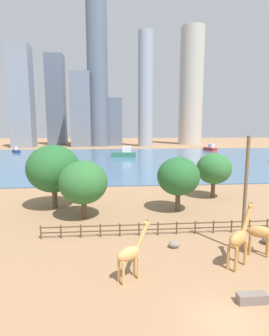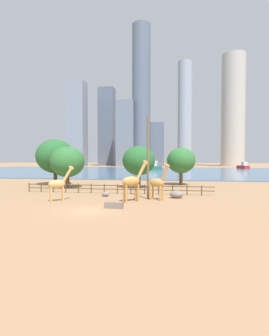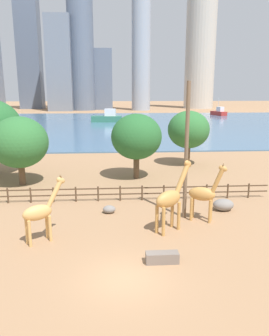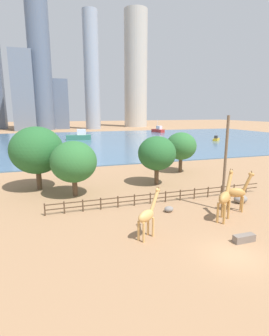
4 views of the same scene
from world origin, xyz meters
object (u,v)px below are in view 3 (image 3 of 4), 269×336
at_px(utility_pole, 186,152).
at_px(boat_barge, 107,117).
at_px(feeding_trough, 162,258).
at_px(giraffe_companion, 170,198).
at_px(boat_tug, 219,112).
at_px(tree_center_broad, 189,130).
at_px(boulder_by_pole, 223,205).
at_px(giraffe_young, 40,212).
at_px(tree_right_tall, 19,142).
at_px(tree_left_small, 136,137).
at_px(boulder_near_fence, 109,209).
at_px(giraffe_tall, 204,194).

xyz_separation_m(utility_pole, boat_barge, (-6.57, 74.21, -3.42)).
bearing_deg(feeding_trough, giraffe_companion, 74.70).
distance_m(giraffe_companion, boat_tug, 106.56).
relative_size(utility_pole, tree_center_broad, 1.45).
xyz_separation_m(boulder_by_pole, tree_center_broad, (0.82, 16.12, 4.00)).
distance_m(utility_pole, feeding_trough, 8.35).
xyz_separation_m(giraffe_companion, boat_tug, (35.97, 100.30, -1.01)).
distance_m(giraffe_young, feeding_trough, 7.91).
bearing_deg(boulder_by_pole, tree_right_tall, 154.46).
xyz_separation_m(giraffe_companion, tree_left_small, (-1.24, 13.64, 2.18)).
bearing_deg(feeding_trough, tree_center_broad, 74.00).
bearing_deg(utility_pole, tree_center_broad, 76.39).
bearing_deg(boat_tug, boulder_near_fence, 140.78).
height_order(utility_pole, boulder_by_pole, utility_pole).
bearing_deg(boat_barge, boulder_near_fence, 96.94).
bearing_deg(boat_barge, tree_left_small, 99.67).
bearing_deg(tree_left_small, giraffe_young, -115.39).
bearing_deg(giraffe_companion, boulder_by_pole, -2.37).
distance_m(utility_pole, tree_center_broad, 17.84).
height_order(utility_pole, feeding_trough, utility_pole).
bearing_deg(giraffe_young, utility_pole, -13.67).
height_order(feeding_trough, tree_left_small, tree_left_small).
relative_size(giraffe_companion, giraffe_young, 1.17).
bearing_deg(tree_center_broad, giraffe_tall, -99.38).
distance_m(giraffe_companion, tree_right_tall, 17.59).
bearing_deg(tree_right_tall, giraffe_young, -70.75).
bearing_deg(boat_tug, giraffe_companion, 143.53).
xyz_separation_m(boulder_near_fence, boat_barge, (-1.00, 72.95, 1.20)).
bearing_deg(giraffe_young, tree_right_tall, 76.41).
xyz_separation_m(tree_right_tall, boat_barge, (7.71, 64.56, -2.77)).
bearing_deg(giraffe_companion, giraffe_tall, -8.39).
relative_size(boulder_near_fence, tree_right_tall, 0.14).
relative_size(boat_tug, boat_barge, 0.85).
bearing_deg(giraffe_companion, tree_left_small, 57.30).
bearing_deg(tree_left_small, giraffe_companion, -84.79).
bearing_deg(giraffe_young, boat_tug, 33.61).
bearing_deg(giraffe_companion, boulder_near_fence, 101.49).
relative_size(giraffe_tall, boulder_by_pole, 2.69).
distance_m(giraffe_tall, tree_left_small, 12.97).
distance_m(giraffe_young, boat_tug, 110.65).
relative_size(giraffe_companion, tree_left_small, 0.70).
bearing_deg(utility_pole, boat_barge, 95.06).
distance_m(boulder_by_pole, boat_barge, 73.68).
height_order(feeding_trough, tree_right_tall, tree_right_tall).
relative_size(giraffe_tall, feeding_trough, 2.43).
bearing_deg(utility_pole, boat_tug, 70.62).
xyz_separation_m(utility_pole, boulder_near_fence, (-5.57, 1.26, -4.62)).
height_order(giraffe_tall, boat_barge, giraffe_tall).
height_order(feeding_trough, tree_center_broad, tree_center_broad).
bearing_deg(boulder_near_fence, giraffe_young, -131.88).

